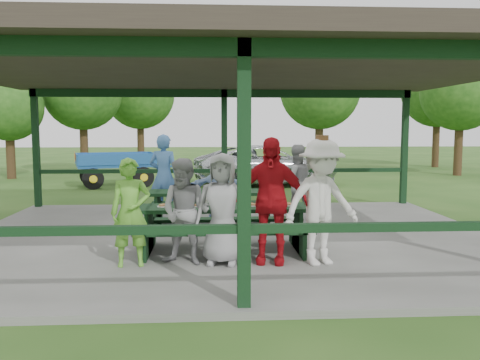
{
  "coord_description": "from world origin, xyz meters",
  "views": [
    {
      "loc": [
        -0.38,
        -9.43,
        2.15
      ],
      "look_at": [
        0.17,
        -0.3,
        1.19
      ],
      "focal_mm": 38.0,
      "sensor_mm": 36.0,
      "label": 1
    }
  ],
  "objects": [
    {
      "name": "pickup_truck",
      "position": [
        1.72,
        9.14,
        0.73
      ],
      "size": [
        5.63,
        3.33,
        1.47
      ],
      "primitive_type": "imported",
      "rotation": [
        0.0,
        0.0,
        1.75
      ],
      "color": "silver",
      "rests_on": "ground"
    },
    {
      "name": "tree_right",
      "position": [
        10.57,
        12.33,
        3.69
      ],
      "size": [
        3.5,
        3.5,
        5.46
      ],
      "color": "#362615",
      "rests_on": "ground"
    },
    {
      "name": "tree_far_right",
      "position": [
        11.64,
        16.94,
        3.99
      ],
      "size": [
        3.77,
        3.77,
        5.89
      ],
      "color": "#362615",
      "rests_on": "ground"
    },
    {
      "name": "tree_left",
      "position": [
        -3.98,
        17.43,
        3.79
      ],
      "size": [
        3.59,
        3.59,
        5.6
      ],
      "color": "#362615",
      "rests_on": "ground"
    },
    {
      "name": "tree_mid",
      "position": [
        4.55,
        13.23,
        3.8
      ],
      "size": [
        3.6,
        3.6,
        5.62
      ],
      "color": "#362615",
      "rests_on": "ground"
    },
    {
      "name": "contestant_green",
      "position": [
        -1.54,
        -2.01,
        0.9
      ],
      "size": [
        0.63,
        0.46,
        1.6
      ],
      "primitive_type": "imported",
      "rotation": [
        0.0,
        0.0,
        0.14
      ],
      "color": "#5CA830",
      "rests_on": "concrete_slab"
    },
    {
      "name": "picnic_table_far",
      "position": [
        -0.35,
        0.8,
        0.57
      ],
      "size": [
        2.54,
        1.39,
        0.75
      ],
      "color": "black",
      "rests_on": "concrete_slab"
    },
    {
      "name": "contestant_white_fedora",
      "position": [
        1.26,
        -2.09,
        1.04
      ],
      "size": [
        1.36,
        1.03,
        1.92
      ],
      "rotation": [
        0.0,
        0.0,
        0.31
      ],
      "color": "silver",
      "rests_on": "concrete_slab"
    },
    {
      "name": "concrete_slab",
      "position": [
        0.0,
        0.0,
        0.05
      ],
      "size": [
        10.0,
        8.0,
        0.1
      ],
      "primitive_type": "cube",
      "color": "#62625E",
      "rests_on": "ground"
    },
    {
      "name": "farm_trailer",
      "position": [
        -3.76,
        9.08,
        0.64
      ],
      "size": [
        3.73,
        2.27,
        1.3
      ],
      "rotation": [
        0.0,
        0.0,
        0.3
      ],
      "color": "#1A4C8F",
      "rests_on": "ground"
    },
    {
      "name": "spectator_lblue",
      "position": [
        -0.19,
        1.68,
        0.82
      ],
      "size": [
        1.38,
        0.61,
        1.44
      ],
      "primitive_type": "imported",
      "rotation": [
        0.0,
        0.0,
        3.0
      ],
      "color": "#8DACDB",
      "rests_on": "concrete_slab"
    },
    {
      "name": "spectator_grey",
      "position": [
        1.52,
        1.62,
        0.93
      ],
      "size": [
        0.91,
        0.76,
        1.66
      ],
      "primitive_type": "imported",
      "rotation": [
        0.0,
        0.0,
        3.32
      ],
      "color": "gray",
      "rests_on": "concrete_slab"
    },
    {
      "name": "spectator_blue",
      "position": [
        -1.42,
        2.05,
        1.04
      ],
      "size": [
        0.78,
        0.62,
        1.88
      ],
      "primitive_type": "imported",
      "rotation": [
        0.0,
        0.0,
        2.87
      ],
      "color": "#4271AD",
      "rests_on": "concrete_slab"
    },
    {
      "name": "contestant_red",
      "position": [
        0.52,
        -1.96,
        1.05
      ],
      "size": [
        1.19,
        0.69,
        1.9
      ],
      "primitive_type": "imported",
      "rotation": [
        0.0,
        0.0,
        -0.22
      ],
      "color": "#AA0E16",
      "rests_on": "concrete_slab"
    },
    {
      "name": "tree_far_left",
      "position": [
        -6.1,
        14.12,
        3.75
      ],
      "size": [
        3.54,
        3.54,
        5.54
      ],
      "color": "#362615",
      "rests_on": "ground"
    },
    {
      "name": "contestant_grey_mid",
      "position": [
        -0.2,
        -1.98,
        0.93
      ],
      "size": [
        0.9,
        0.67,
        1.66
      ],
      "primitive_type": "imported",
      "rotation": [
        0.0,
        0.0,
        -0.19
      ],
      "color": "gray",
      "rests_on": "concrete_slab"
    },
    {
      "name": "table_setting",
      "position": [
        -0.26,
        -1.17,
        0.88
      ],
      "size": [
        2.26,
        0.45,
        0.1
      ],
      "color": "white",
      "rests_on": "picnic_table_near"
    },
    {
      "name": "pavilion_structure",
      "position": [
        0.0,
        0.0,
        3.17
      ],
      "size": [
        10.6,
        8.6,
        3.24
      ],
      "color": "black",
      "rests_on": "concrete_slab"
    },
    {
      "name": "picnic_table_near",
      "position": [
        -0.15,
        -1.2,
        0.58
      ],
      "size": [
        2.81,
        1.39,
        0.75
      ],
      "color": "black",
      "rests_on": "concrete_slab"
    },
    {
      "name": "ground",
      "position": [
        0.0,
        0.0,
        0.0
      ],
      "size": [
        90.0,
        90.0,
        0.0
      ],
      "primitive_type": "plane",
      "color": "#264C17",
      "rests_on": "ground"
    },
    {
      "name": "contestant_grey_left",
      "position": [
        -0.74,
        -1.96,
        0.89
      ],
      "size": [
        0.92,
        0.82,
        1.58
      ],
      "primitive_type": "imported",
      "rotation": [
        0.0,
        0.0,
        -0.33
      ],
      "color": "gray",
      "rests_on": "concrete_slab"
    },
    {
      "name": "tree_edge_left",
      "position": [
        -8.59,
        12.04,
        2.93
      ],
      "size": [
        2.78,
        2.78,
        4.35
      ],
      "color": "#362615",
      "rests_on": "ground"
    }
  ]
}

